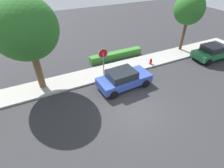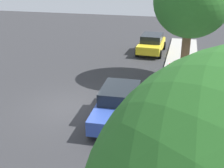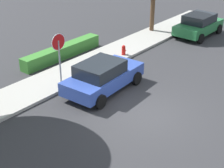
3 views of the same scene
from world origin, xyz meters
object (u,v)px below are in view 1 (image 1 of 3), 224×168
(parked_car_green, at_px, (212,52))
(fire_hydrant, at_px, (151,62))
(street_tree_near_corner, at_px, (189,9))
(street_tree_mid_block, at_px, (25,29))
(parked_car_blue, at_px, (123,79))
(stop_sign, at_px, (103,58))

(parked_car_green, bearing_deg, fire_hydrant, 166.06)
(street_tree_near_corner, height_order, street_tree_mid_block, street_tree_mid_block)
(street_tree_near_corner, bearing_deg, parked_car_blue, -160.27)
(parked_car_green, xyz_separation_m, street_tree_mid_block, (-16.14, 2.48, 3.90))
(parked_car_blue, bearing_deg, street_tree_mid_block, 154.91)
(parked_car_green, bearing_deg, stop_sign, 171.20)
(parked_car_blue, distance_m, parked_car_green, 10.29)
(stop_sign, relative_size, fire_hydrant, 3.63)
(fire_hydrant, bearing_deg, stop_sign, 178.15)
(parked_car_blue, bearing_deg, street_tree_near_corner, 19.73)
(parked_car_green, relative_size, fire_hydrant, 5.55)
(parked_car_blue, distance_m, street_tree_mid_block, 7.55)
(stop_sign, xyz_separation_m, fire_hydrant, (4.79, -0.15, -1.43))
(stop_sign, bearing_deg, street_tree_near_corner, 7.20)
(stop_sign, bearing_deg, parked_car_blue, -67.68)
(parked_car_blue, relative_size, street_tree_mid_block, 0.63)
(street_tree_near_corner, bearing_deg, fire_hydrant, -164.42)
(stop_sign, height_order, street_tree_near_corner, street_tree_near_corner)
(street_tree_mid_block, xyz_separation_m, fire_hydrant, (9.84, -0.92, -4.30))
(parked_car_blue, relative_size, fire_hydrant, 5.98)
(street_tree_mid_block, height_order, fire_hydrant, street_tree_mid_block)
(parked_car_blue, height_order, street_tree_near_corner, street_tree_near_corner)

